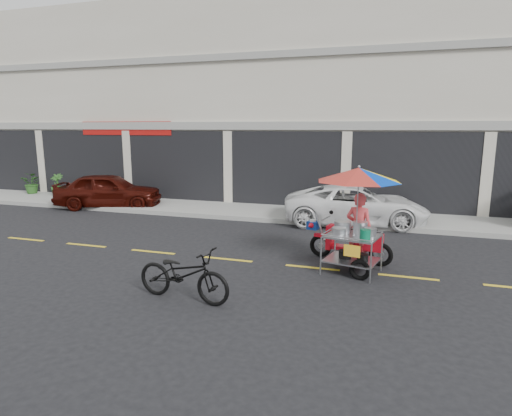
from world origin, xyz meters
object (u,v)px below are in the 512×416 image
(maroon_sedan, at_px, (109,190))
(food_vendor_rig, at_px, (357,204))
(near_bicycle, at_px, (183,274))
(white_pickup, at_px, (356,205))

(maroon_sedan, xyz_separation_m, food_vendor_rig, (9.59, -4.46, 0.77))
(food_vendor_rig, bearing_deg, near_bicycle, -123.12)
(near_bicycle, bearing_deg, white_pickup, -12.44)
(maroon_sedan, distance_m, food_vendor_rig, 10.60)
(maroon_sedan, relative_size, white_pickup, 0.88)
(near_bicycle, distance_m, food_vendor_rig, 3.98)
(maroon_sedan, relative_size, near_bicycle, 2.13)
(maroon_sedan, bearing_deg, near_bicycle, -154.64)
(food_vendor_rig, bearing_deg, white_pickup, 107.02)
(food_vendor_rig, bearing_deg, maroon_sedan, 167.55)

